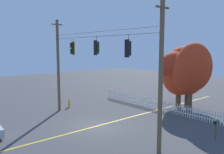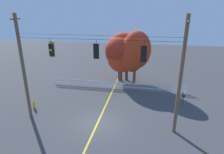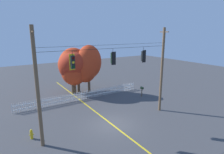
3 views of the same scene
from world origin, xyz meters
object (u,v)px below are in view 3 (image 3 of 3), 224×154
traffic_signal_northbound_primary (73,62)px  autumn_oak_far_east (79,64)px  autumn_maple_near_fence (73,66)px  fire_hydrant (32,134)px  traffic_signal_eastbound_side (143,56)px  roadside_mailbox (142,89)px  autumn_maple_far_west (87,64)px  autumn_maple_mid (73,67)px  traffic_signal_westbound_side (113,58)px

traffic_signal_northbound_primary → autumn_oak_far_east: traffic_signal_northbound_primary is taller
autumn_maple_near_fence → fire_hydrant: (-7.14, -9.00, -3.57)m
traffic_signal_northbound_primary → autumn_oak_far_east: (4.90, 10.95, -2.10)m
autumn_oak_far_east → traffic_signal_northbound_primary: bearing=-114.1°
traffic_signal_eastbound_side → autumn_maple_near_fence: (-3.17, 10.42, -2.19)m
autumn_oak_far_east → roadside_mailbox: bearing=-46.8°
autumn_maple_far_west → autumn_oak_far_east: bearing=126.8°
autumn_maple_near_fence → traffic_signal_northbound_primary: bearing=-110.5°
autumn_maple_near_fence → autumn_maple_mid: bearing=79.4°
fire_hydrant → traffic_signal_eastbound_side: bearing=-7.8°
autumn_maple_near_fence → autumn_maple_mid: 0.37m
autumn_maple_near_fence → autumn_oak_far_east: (1.00, 0.54, 0.11)m
traffic_signal_northbound_primary → autumn_maple_near_fence: bearing=69.5°
fire_hydrant → autumn_maple_mid: bearing=52.3°
autumn_maple_near_fence → autumn_maple_far_west: size_ratio=0.87×
traffic_signal_eastbound_side → autumn_maple_far_west: size_ratio=0.22×
autumn_maple_near_fence → autumn_maple_mid: size_ratio=0.92×
autumn_maple_mid → autumn_maple_far_west: (1.76, -0.85, 0.35)m
traffic_signal_eastbound_side → autumn_maple_far_west: traffic_signal_eastbound_side is taller
autumn_maple_mid → traffic_signal_northbound_primary: bearing=-110.3°
traffic_signal_westbound_side → autumn_maple_mid: (0.33, 10.73, -2.44)m
roadside_mailbox → traffic_signal_westbound_side: bearing=-149.1°
autumn_maple_mid → roadside_mailbox: bearing=-41.7°
traffic_signal_eastbound_side → traffic_signal_westbound_side: bearing=180.0°
traffic_signal_westbound_side → autumn_maple_near_fence: traffic_signal_westbound_side is taller
autumn_maple_far_west → roadside_mailbox: (5.31, -5.44, -3.01)m
traffic_signal_eastbound_side → autumn_maple_mid: bearing=106.2°
traffic_signal_northbound_primary → traffic_signal_westbound_side: bearing=-0.3°
autumn_maple_mid → roadside_mailbox: 9.83m
traffic_signal_northbound_primary → traffic_signal_westbound_side: same height
fire_hydrant → traffic_signal_westbound_side: bearing=-11.7°
traffic_signal_westbound_side → autumn_oak_far_east: traffic_signal_westbound_side is taller
traffic_signal_westbound_side → traffic_signal_eastbound_side: (3.45, -0.00, -0.05)m
autumn_maple_near_fence → autumn_maple_far_west: autumn_maple_far_west is taller
autumn_maple_near_fence → roadside_mailbox: (7.13, -5.99, -2.85)m
traffic_signal_westbound_side → fire_hydrant: traffic_signal_westbound_side is taller
autumn_maple_near_fence → fire_hydrant: bearing=-128.4°
traffic_signal_westbound_side → traffic_signal_northbound_primary: bearing=179.7°
traffic_signal_westbound_side → traffic_signal_eastbound_side: size_ratio=0.95×
traffic_signal_eastbound_side → fire_hydrant: size_ratio=1.80×
autumn_maple_far_west → autumn_maple_near_fence: bearing=163.3°
traffic_signal_northbound_primary → autumn_oak_far_east: 12.18m
autumn_maple_near_fence → autumn_oak_far_east: 1.15m
traffic_signal_northbound_primary → autumn_oak_far_east: size_ratio=0.24×
autumn_maple_near_fence → autumn_maple_mid: (0.06, 0.31, -0.20)m
fire_hydrant → autumn_maple_far_west: bearing=43.4°
autumn_maple_mid → fire_hydrant: (-7.19, -9.31, -3.38)m
autumn_maple_near_fence → roadside_mailbox: bearing=-40.0°
autumn_oak_far_east → fire_hydrant: bearing=-130.5°
roadside_mailbox → traffic_signal_northbound_primary: bearing=-158.2°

